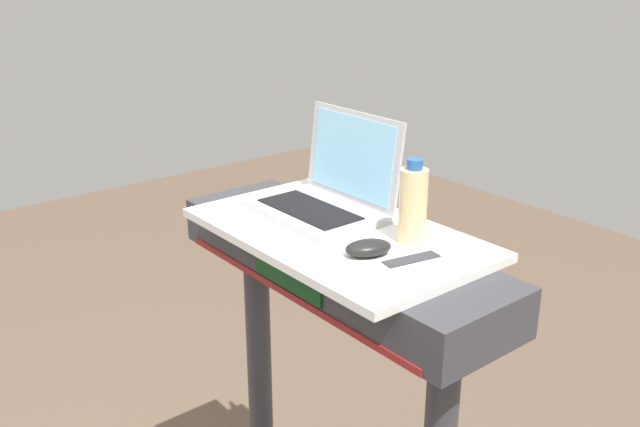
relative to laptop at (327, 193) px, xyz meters
The scene contains 5 objects.
desk_board 0.13m from the laptop, 28.52° to the right, with size 0.69×0.41×0.02m, color white.
laptop is the anchor object (origin of this frame).
computer_mouse 0.28m from the laptop, 21.54° to the right, with size 0.06×0.10×0.03m, color black.
water_bottle 0.26m from the laptop, ahead, with size 0.06×0.06×0.19m.
tv_remote 0.37m from the laptop, 12.70° to the right, with size 0.08×0.17×0.02m.
Camera 1 is at (1.14, -0.27, 1.75)m, focal length 39.79 mm.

